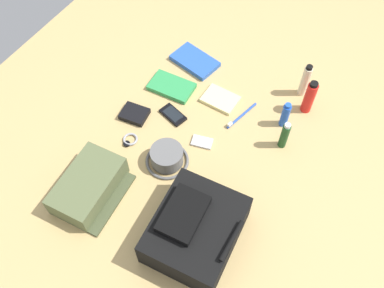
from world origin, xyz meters
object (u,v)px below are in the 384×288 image
(cell_phone, at_px, (173,115))
(wallet, at_px, (134,114))
(wristwatch, at_px, (130,140))
(bucket_hat, at_px, (167,157))
(deodorant_spray, at_px, (285,115))
(paperback_novel, at_px, (195,61))
(toothbrush, at_px, (240,117))
(media_player, at_px, (202,142))
(toiletry_pouch, at_px, (89,186))
(backpack, at_px, (195,229))
(sunscreen_spray, at_px, (309,97))
(lotion_bottle, at_px, (305,81))
(shampoo_bottle, at_px, (284,136))
(travel_guidebook, at_px, (172,87))
(notepad, at_px, (220,99))

(cell_phone, bearing_deg, wallet, -59.47)
(cell_phone, bearing_deg, wristwatch, -23.05)
(bucket_hat, distance_m, wristwatch, 0.19)
(deodorant_spray, relative_size, paperback_novel, 0.56)
(cell_phone, distance_m, toothbrush, 0.29)
(media_player, height_order, toothbrush, toothbrush)
(toiletry_pouch, bearing_deg, backpack, 95.88)
(deodorant_spray, distance_m, wristwatch, 0.64)
(sunscreen_spray, distance_m, paperback_novel, 0.55)
(toiletry_pouch, height_order, lotion_bottle, lotion_bottle)
(lotion_bottle, distance_m, shampoo_bottle, 0.30)
(backpack, bearing_deg, paperback_novel, -149.83)
(travel_guidebook, height_order, wristwatch, travel_guidebook)
(toiletry_pouch, distance_m, wristwatch, 0.27)
(paperback_novel, bearing_deg, toothbrush, 61.28)
(paperback_novel, distance_m, notepad, 0.25)
(cell_phone, distance_m, wristwatch, 0.22)
(bucket_hat, height_order, shampoo_bottle, shampoo_bottle)
(cell_phone, height_order, media_player, cell_phone)
(paperback_novel, relative_size, toothbrush, 1.29)
(backpack, bearing_deg, notepad, -159.94)
(bucket_hat, height_order, travel_guidebook, bucket_hat)
(wristwatch, bearing_deg, paperback_novel, 178.93)
(bucket_hat, distance_m, deodorant_spray, 0.52)
(shampoo_bottle, bearing_deg, bucket_hat, -50.06)
(toiletry_pouch, xyz_separation_m, travel_guidebook, (-0.59, -0.01, -0.04))
(cell_phone, bearing_deg, sunscreen_spray, 123.73)
(media_player, height_order, notepad, notepad)
(lotion_bottle, bearing_deg, paperback_novel, -80.99)
(toothbrush, distance_m, wallet, 0.45)
(lotion_bottle, height_order, sunscreen_spray, same)
(toiletry_pouch, xyz_separation_m, toothbrush, (-0.60, 0.33, -0.04))
(sunscreen_spray, bearing_deg, notepad, -67.55)
(toiletry_pouch, distance_m, notepad, 0.68)
(toiletry_pouch, height_order, cell_phone, toiletry_pouch)
(lotion_bottle, bearing_deg, notepad, -53.08)
(deodorant_spray, distance_m, cell_phone, 0.47)
(bucket_hat, distance_m, lotion_bottle, 0.68)
(shampoo_bottle, distance_m, paperback_novel, 0.58)
(wallet, bearing_deg, shampoo_bottle, 99.13)
(lotion_bottle, relative_size, sunscreen_spray, 1.00)
(bucket_hat, height_order, sunscreen_spray, sunscreen_spray)
(toiletry_pouch, xyz_separation_m, cell_phone, (-0.46, 0.08, -0.04))
(paperback_novel, relative_size, media_player, 2.45)
(media_player, bearing_deg, bucket_hat, -26.95)
(lotion_bottle, relative_size, cell_phone, 1.31)
(bucket_hat, relative_size, sunscreen_spray, 1.03)
(sunscreen_spray, bearing_deg, deodorant_spray, -23.68)
(media_player, bearing_deg, deodorant_spray, 135.93)
(backpack, xyz_separation_m, sunscreen_spray, (-0.74, 0.12, 0.01))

